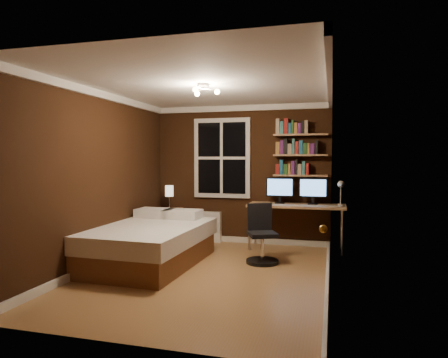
% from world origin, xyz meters
% --- Properties ---
extents(floor, '(4.20, 4.20, 0.00)m').
position_xyz_m(floor, '(0.00, 0.00, 0.00)').
color(floor, olive).
rests_on(floor, ground).
extents(wall_back, '(3.20, 0.04, 2.50)m').
position_xyz_m(wall_back, '(0.00, 2.10, 1.25)').
color(wall_back, black).
rests_on(wall_back, ground).
extents(wall_left, '(0.04, 4.20, 2.50)m').
position_xyz_m(wall_left, '(-1.60, 0.00, 1.25)').
color(wall_left, black).
rests_on(wall_left, ground).
extents(wall_right, '(0.04, 4.20, 2.50)m').
position_xyz_m(wall_right, '(1.60, 0.00, 1.25)').
color(wall_right, black).
rests_on(wall_right, ground).
extents(ceiling, '(3.20, 4.20, 0.02)m').
position_xyz_m(ceiling, '(0.00, 0.00, 2.50)').
color(ceiling, white).
rests_on(ceiling, wall_back).
extents(window, '(1.06, 0.06, 1.46)m').
position_xyz_m(window, '(-0.35, 2.06, 1.55)').
color(window, silver).
rests_on(window, wall_back).
extents(door, '(0.03, 0.82, 2.05)m').
position_xyz_m(door, '(1.59, -1.55, 1.02)').
color(door, black).
rests_on(door, ground).
extents(door_knob, '(0.06, 0.06, 0.06)m').
position_xyz_m(door_knob, '(1.55, -1.85, 1.00)').
color(door_knob, gold).
rests_on(door_knob, door).
extents(ceiling_fixture, '(0.44, 0.44, 0.18)m').
position_xyz_m(ceiling_fixture, '(0.00, -0.10, 2.40)').
color(ceiling_fixture, beige).
rests_on(ceiling_fixture, ceiling).
extents(bookshelf_lower, '(0.92, 0.22, 0.03)m').
position_xyz_m(bookshelf_lower, '(1.08, 1.98, 1.25)').
color(bookshelf_lower, '#987249').
rests_on(bookshelf_lower, wall_back).
extents(books_row_lower, '(0.54, 0.16, 0.23)m').
position_xyz_m(books_row_lower, '(1.08, 1.98, 1.38)').
color(books_row_lower, maroon).
rests_on(books_row_lower, bookshelf_lower).
extents(bookshelf_middle, '(0.92, 0.22, 0.03)m').
position_xyz_m(bookshelf_middle, '(1.08, 1.98, 1.60)').
color(bookshelf_middle, '#987249').
rests_on(bookshelf_middle, wall_back).
extents(books_row_middle, '(0.66, 0.16, 0.23)m').
position_xyz_m(books_row_middle, '(1.08, 1.98, 1.73)').
color(books_row_middle, '#1B577C').
rests_on(books_row_middle, bookshelf_middle).
extents(bookshelf_upper, '(0.92, 0.22, 0.03)m').
position_xyz_m(bookshelf_upper, '(1.08, 1.98, 1.95)').
color(bookshelf_upper, '#987249').
rests_on(bookshelf_upper, wall_back).
extents(books_row_upper, '(0.54, 0.16, 0.23)m').
position_xyz_m(books_row_upper, '(1.08, 1.98, 2.08)').
color(books_row_upper, '#265123').
rests_on(books_row_upper, bookshelf_upper).
extents(bed, '(1.57, 2.14, 0.71)m').
position_xyz_m(bed, '(-1.00, 0.27, 0.30)').
color(bed, brown).
rests_on(bed, ground).
extents(nightstand, '(0.62, 0.62, 0.61)m').
position_xyz_m(nightstand, '(-1.28, 1.79, 0.31)').
color(nightstand, brown).
rests_on(nightstand, ground).
extents(bedside_lamp, '(0.15, 0.15, 0.44)m').
position_xyz_m(bedside_lamp, '(-1.28, 1.79, 0.83)').
color(bedside_lamp, white).
rests_on(bedside_lamp, nightstand).
extents(radiator, '(0.37, 0.13, 0.56)m').
position_xyz_m(radiator, '(-0.54, 2.00, 0.28)').
color(radiator, silver).
rests_on(radiator, ground).
extents(desk, '(1.62, 0.61, 0.77)m').
position_xyz_m(desk, '(1.03, 1.78, 0.71)').
color(desk, '#987249').
rests_on(desk, ground).
extents(monitor_left, '(0.48, 0.12, 0.45)m').
position_xyz_m(monitor_left, '(0.75, 1.86, 0.99)').
color(monitor_left, black).
rests_on(monitor_left, desk).
extents(monitor_right, '(0.48, 0.12, 0.45)m').
position_xyz_m(monitor_right, '(1.30, 1.86, 0.99)').
color(monitor_right, black).
rests_on(monitor_right, desk).
extents(desk_lamp, '(0.14, 0.32, 0.44)m').
position_xyz_m(desk_lamp, '(1.75, 1.60, 0.99)').
color(desk_lamp, silver).
rests_on(desk_lamp, desk).
extents(office_chair, '(0.52, 0.52, 0.87)m').
position_xyz_m(office_chair, '(0.62, 0.78, 0.32)').
color(office_chair, black).
rests_on(office_chair, ground).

